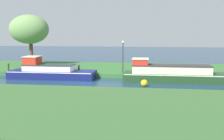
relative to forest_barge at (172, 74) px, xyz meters
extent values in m
plane|color=navy|center=(-7.27, -1.20, -0.68)|extent=(120.00, 120.00, 0.00)
cube|color=#336730|center=(-7.27, 5.80, -0.48)|extent=(72.00, 10.00, 0.40)
cube|color=#355D2E|center=(-7.27, -10.20, -0.48)|extent=(72.00, 10.00, 0.40)
cube|color=#20401E|center=(0.27, 0.00, -0.31)|extent=(9.12, 2.38, 0.73)
cube|color=white|center=(0.27, 0.00, 0.01)|extent=(8.93, 2.41, 0.07)
cube|color=beige|center=(-0.13, 0.00, 0.38)|extent=(6.75, 1.81, 0.66)
cube|color=#343032|center=(-0.13, 0.00, 0.74)|extent=(6.85, 1.90, 0.06)
cube|color=red|center=(-2.83, 0.00, 0.98)|extent=(1.35, 1.52, 0.55)
cube|color=beige|center=(-2.83, 0.00, 1.29)|extent=(1.45, 1.62, 0.06)
cube|color=navy|center=(-11.07, 0.00, -0.31)|extent=(8.10, 2.39, 0.74)
cube|color=white|center=(-11.07, 0.00, 0.02)|extent=(7.94, 2.42, 0.07)
cube|color=white|center=(-11.38, 0.00, 0.32)|extent=(4.60, 1.81, 0.53)
cube|color=#293831|center=(-11.38, 0.00, 0.61)|extent=(4.70, 1.91, 0.06)
cube|color=red|center=(-13.02, 0.00, 0.96)|extent=(1.32, 1.53, 0.75)
cube|color=beige|center=(-13.02, 0.00, 1.36)|extent=(1.42, 1.62, 0.06)
cylinder|color=brown|center=(-16.33, 7.01, 1.39)|extent=(0.44, 0.44, 3.33)
ellipsoid|color=#6D9454|center=(-16.33, 6.62, 4.00)|extent=(4.84, 3.38, 3.45)
cylinder|color=#333338|center=(-4.59, 1.90, 1.15)|extent=(0.10, 0.10, 2.85)
sphere|color=white|center=(-4.59, 1.90, 2.69)|extent=(0.24, 0.24, 0.24)
cylinder|color=#443326|center=(-8.85, 1.26, 0.11)|extent=(0.18, 0.18, 0.77)
cylinder|color=#423D1F|center=(-16.18, 1.26, 0.11)|extent=(0.16, 0.16, 0.78)
sphere|color=yellow|center=(-2.42, -2.70, -0.40)|extent=(0.55, 0.55, 0.55)
camera|label=1|loc=(-2.05, -23.85, 3.58)|focal=42.88mm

